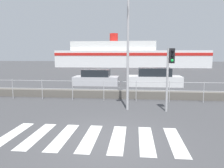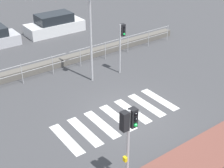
{
  "view_description": "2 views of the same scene",
  "coord_description": "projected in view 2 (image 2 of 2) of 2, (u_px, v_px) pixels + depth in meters",
  "views": [
    {
      "loc": [
        0.84,
        -6.68,
        2.68
      ],
      "look_at": [
        -0.06,
        2.0,
        1.5
      ],
      "focal_mm": 35.0,
      "sensor_mm": 36.0,
      "label": 1
    },
    {
      "loc": [
        -7.86,
        -9.51,
        8.37
      ],
      "look_at": [
        -0.15,
        1.0,
        1.2
      ],
      "focal_mm": 50.0,
      "sensor_mm": 36.0,
      "label": 2
    }
  ],
  "objects": [
    {
      "name": "crosswalk",
      "position": [
        117.0,
        117.0,
        14.53
      ],
      "size": [
        5.85,
        2.4,
        0.01
      ],
      "color": "silver",
      "rests_on": "ground_plane"
    },
    {
      "name": "harbor_fence",
      "position": [
        67.0,
        58.0,
        18.52
      ],
      "size": [
        16.9,
        0.04,
        1.19
      ],
      "color": "#B2B2B5",
      "rests_on": "ground_plane"
    },
    {
      "name": "parked_car_white",
      "position": [
        55.0,
        25.0,
        24.51
      ],
      "size": [
        4.55,
        1.86,
        1.54
      ],
      "color": "silver",
      "rests_on": "ground_plane"
    },
    {
      "name": "streetlamp",
      "position": [
        92.0,
        13.0,
        15.73
      ],
      "size": [
        0.32,
        1.12,
        6.4
      ],
      "color": "#B2B2B5",
      "rests_on": "ground_plane"
    },
    {
      "name": "traffic_light_far",
      "position": [
        122.0,
        38.0,
        17.61
      ],
      "size": [
        0.34,
        0.32,
        2.96
      ],
      "color": "#B2B2B5",
      "rests_on": "ground_plane"
    },
    {
      "name": "seawall",
      "position": [
        60.0,
        62.0,
        19.4
      ],
      "size": [
        18.73,
        0.55,
        0.46
      ],
      "color": "#605B54",
      "rests_on": "ground_plane"
    },
    {
      "name": "ground_plane",
      "position": [
        127.0,
        113.0,
        14.83
      ],
      "size": [
        160.0,
        160.0,
        0.0
      ],
      "primitive_type": "plane",
      "color": "#424244"
    },
    {
      "name": "sidewalk_brick",
      "position": [
        194.0,
        161.0,
        11.9
      ],
      "size": [
        24.0,
        1.8,
        0.12
      ],
      "color": "brown",
      "rests_on": "ground_plane"
    },
    {
      "name": "traffic_light_near",
      "position": [
        128.0,
        127.0,
        9.99
      ],
      "size": [
        0.58,
        0.41,
        2.98
      ],
      "color": "#B2B2B5",
      "rests_on": "ground_plane"
    }
  ]
}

